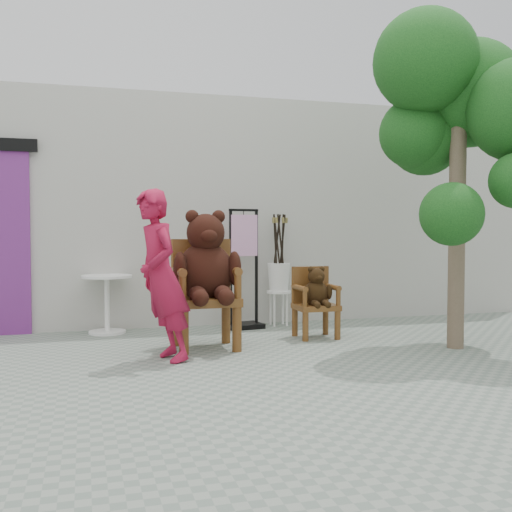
% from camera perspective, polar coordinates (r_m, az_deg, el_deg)
% --- Properties ---
extents(ground_plane, '(60.00, 60.00, 0.00)m').
position_cam_1_polar(ground_plane, '(5.50, 3.33, -10.63)').
color(ground_plane, gray).
rests_on(ground_plane, ground).
extents(back_wall, '(9.00, 1.00, 3.00)m').
position_cam_1_polar(back_wall, '(8.35, -3.73, 4.21)').
color(back_wall, '#B7B4AB').
rests_on(back_wall, ground).
extents(chair_big, '(0.71, 0.77, 1.46)m').
position_cam_1_polar(chair_big, '(6.30, -4.83, -1.42)').
color(chair_big, '#502E11').
rests_on(chair_big, ground).
extents(chair_small, '(0.47, 0.45, 0.83)m').
position_cam_1_polar(chair_small, '(6.98, 5.65, -3.70)').
color(chair_small, '#502E11').
rests_on(chair_small, ground).
extents(person, '(0.54, 0.68, 1.63)m').
position_cam_1_polar(person, '(5.71, -8.97, -1.91)').
color(person, maroon).
rests_on(person, ground).
extents(cafe_table, '(0.60, 0.60, 0.70)m').
position_cam_1_polar(cafe_table, '(7.45, -14.01, -3.81)').
color(cafe_table, white).
rests_on(cafe_table, ground).
extents(display_stand, '(0.50, 0.42, 1.51)m').
position_cam_1_polar(display_stand, '(7.60, -1.17, -2.52)').
color(display_stand, black).
rests_on(display_stand, ground).
extents(stool_bucket, '(0.32, 0.32, 1.45)m').
position_cam_1_polar(stool_bucket, '(7.82, 2.18, -1.96)').
color(stool_bucket, white).
rests_on(stool_bucket, ground).
extents(tree, '(1.99, 1.94, 3.53)m').
position_cam_1_polar(tree, '(6.92, 19.10, 13.73)').
color(tree, brown).
rests_on(tree, ground).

